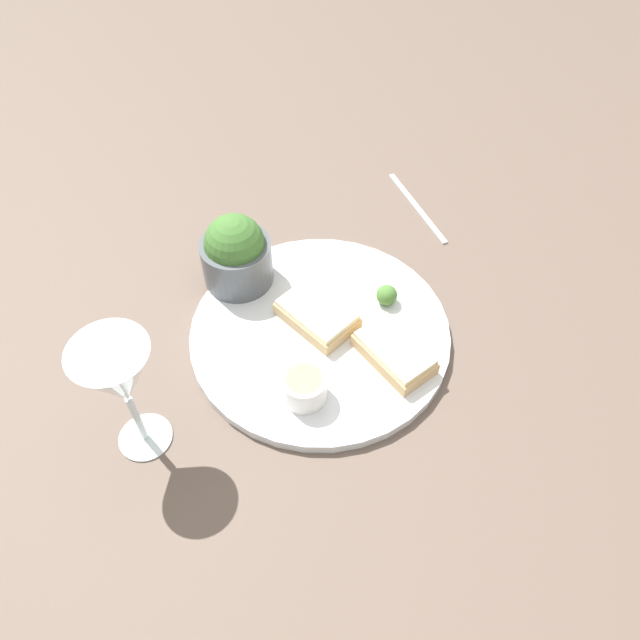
# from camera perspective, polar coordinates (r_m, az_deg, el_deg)

# --- Properties ---
(ground_plane) EXTENTS (4.00, 4.00, 0.00)m
(ground_plane) POSITION_cam_1_polar(r_m,az_deg,el_deg) (0.80, 0.00, -1.51)
(ground_plane) COLOR brown
(dinner_plate) EXTENTS (0.33, 0.33, 0.01)m
(dinner_plate) POSITION_cam_1_polar(r_m,az_deg,el_deg) (0.80, 0.00, -1.21)
(dinner_plate) COLOR silver
(dinner_plate) RESTS_ON ground_plane
(salad_bowl) EXTENTS (0.09, 0.09, 0.10)m
(salad_bowl) POSITION_cam_1_polar(r_m,az_deg,el_deg) (0.82, -7.69, 6.05)
(salad_bowl) COLOR #4C5156
(salad_bowl) RESTS_ON dinner_plate
(sauce_ramekin) EXTENTS (0.05, 0.05, 0.04)m
(sauce_ramekin) POSITION_cam_1_polar(r_m,az_deg,el_deg) (0.72, -1.44, -6.09)
(sauce_ramekin) COLOR white
(sauce_ramekin) RESTS_ON dinner_plate
(cheese_toast_near) EXTENTS (0.10, 0.07, 0.03)m
(cheese_toast_near) POSITION_cam_1_polar(r_m,az_deg,el_deg) (0.79, -0.25, 0.53)
(cheese_toast_near) COLOR tan
(cheese_toast_near) RESTS_ON dinner_plate
(cheese_toast_far) EXTENTS (0.10, 0.06, 0.03)m
(cheese_toast_far) POSITION_cam_1_polar(r_m,az_deg,el_deg) (0.76, 6.82, -2.98)
(cheese_toast_far) COLOR tan
(cheese_toast_far) RESTS_ON dinner_plate
(wine_glass) EXTENTS (0.08, 0.08, 0.17)m
(wine_glass) POSITION_cam_1_polar(r_m,az_deg,el_deg) (0.65, -17.88, -5.18)
(wine_glass) COLOR silver
(wine_glass) RESTS_ON ground_plane
(garnish) EXTENTS (0.03, 0.03, 0.03)m
(garnish) POSITION_cam_1_polar(r_m,az_deg,el_deg) (0.82, 6.12, 2.29)
(garnish) COLOR #477533
(garnish) RESTS_ON dinner_plate
(fork) EXTENTS (0.17, 0.05, 0.01)m
(fork) POSITION_cam_1_polar(r_m,az_deg,el_deg) (0.98, 8.86, 10.21)
(fork) COLOR silver
(fork) RESTS_ON ground_plane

